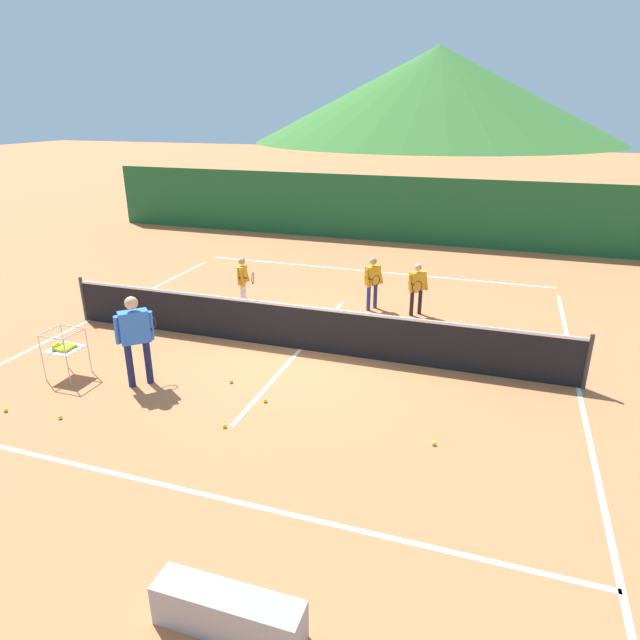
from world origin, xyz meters
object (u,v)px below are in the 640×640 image
(instructor, at_px, (135,333))
(tennis_ball_4, at_px, (434,443))
(tennis_ball_0, at_px, (265,400))
(tennis_ball_5, at_px, (231,381))
(tennis_ball_3, at_px, (224,426))
(tennis_ball_2, at_px, (60,417))
(courtside_bench, at_px, (228,613))
(ball_cart, at_px, (64,347))
(tennis_ball_1, at_px, (5,410))
(student_1, at_px, (373,279))
(tennis_net, at_px, (300,327))
(student_2, at_px, (417,285))
(student_0, at_px, (243,278))

(instructor, relative_size, tennis_ball_4, 24.80)
(tennis_ball_0, relative_size, tennis_ball_5, 1.00)
(tennis_ball_3, bearing_deg, tennis_ball_2, -167.02)
(tennis_ball_2, height_order, courtside_bench, courtside_bench)
(ball_cart, bearing_deg, tennis_ball_3, -10.76)
(tennis_ball_4, bearing_deg, tennis_ball_1, -169.55)
(tennis_ball_2, bearing_deg, tennis_ball_4, 11.25)
(tennis_ball_3, distance_m, tennis_ball_4, 3.25)
(student_1, bearing_deg, tennis_ball_5, -108.08)
(student_1, bearing_deg, ball_cart, -130.27)
(ball_cart, height_order, tennis_ball_5, ball_cart)
(tennis_net, height_order, student_2, student_2)
(student_1, relative_size, tennis_ball_4, 19.47)
(student_1, bearing_deg, courtside_bench, -84.97)
(tennis_net, bearing_deg, student_2, 55.36)
(tennis_ball_1, bearing_deg, tennis_ball_5, 34.40)
(ball_cart, xyz_separation_m, courtside_bench, (5.38, -3.93, -0.35))
(student_0, bearing_deg, student_1, 15.61)
(tennis_net, height_order, courtside_bench, tennis_net)
(tennis_ball_3, bearing_deg, tennis_net, 88.37)
(tennis_ball_0, bearing_deg, tennis_ball_1, -157.33)
(student_0, height_order, ball_cart, student_0)
(student_0, xyz_separation_m, tennis_ball_5, (1.56, -3.81, -0.74))
(tennis_ball_0, bearing_deg, tennis_ball_5, 152.59)
(tennis_net, distance_m, ball_cart, 4.49)
(student_2, bearing_deg, tennis_ball_4, -77.84)
(student_1, xyz_separation_m, tennis_ball_4, (2.27, -5.51, -0.76))
(instructor, distance_m, courtside_bench, 5.68)
(student_1, bearing_deg, tennis_ball_3, -98.73)
(student_0, xyz_separation_m, tennis_ball_3, (2.15, -5.20, -0.74))
(student_0, xyz_separation_m, ball_cart, (-1.47, -4.52, -0.19))
(student_1, relative_size, tennis_ball_0, 19.47)
(student_1, height_order, tennis_ball_0, student_1)
(tennis_ball_4, bearing_deg, tennis_ball_2, -168.75)
(tennis_ball_4, bearing_deg, courtside_bench, -110.95)
(instructor, height_order, student_2, instructor)
(tennis_ball_0, height_order, tennis_ball_5, same)
(tennis_ball_2, bearing_deg, tennis_net, 54.32)
(student_0, bearing_deg, instructor, -89.63)
(instructor, xyz_separation_m, tennis_ball_2, (-0.53, -1.46, -0.98))
(tennis_net, distance_m, tennis_ball_2, 4.73)
(student_2, bearing_deg, courtside_bench, -91.71)
(tennis_ball_3, bearing_deg, ball_cart, 169.24)
(student_0, height_order, tennis_ball_4, student_0)
(tennis_ball_4, relative_size, tennis_ball_5, 1.00)
(ball_cart, bearing_deg, tennis_net, 34.14)
(student_2, bearing_deg, tennis_ball_1, -130.30)
(student_1, height_order, tennis_ball_5, student_1)
(tennis_ball_2, bearing_deg, student_2, 54.76)
(tennis_net, height_order, tennis_ball_1, tennis_net)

